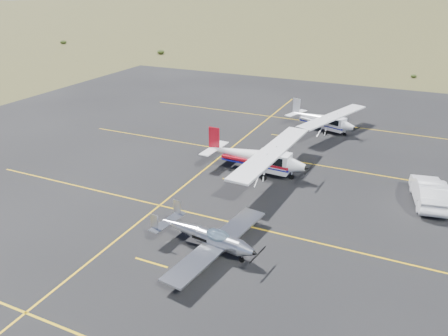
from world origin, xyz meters
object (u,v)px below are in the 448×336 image
Objects in this scene: aircraft_low_wing at (209,237)px; sedan at (429,192)px; aircraft_cessna at (257,156)px; aircraft_plain at (323,119)px.

aircraft_low_wing reaches higher than sedan.
aircraft_plain is (2.26, 12.03, -0.19)m from aircraft_cessna.
sedan is at bearing 3.55° from aircraft_cessna.
aircraft_cessna is 12.04m from sedan.
aircraft_low_wing is 1.65× the size of sedan.
aircraft_plain is at bearing 95.39° from aircraft_low_wing.
aircraft_cessna is 2.36× the size of sedan.
aircraft_cessna reaches higher than aircraft_low_wing.
aircraft_low_wing is 15.29m from sedan.
aircraft_plain is at bearing -61.46° from sedan.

